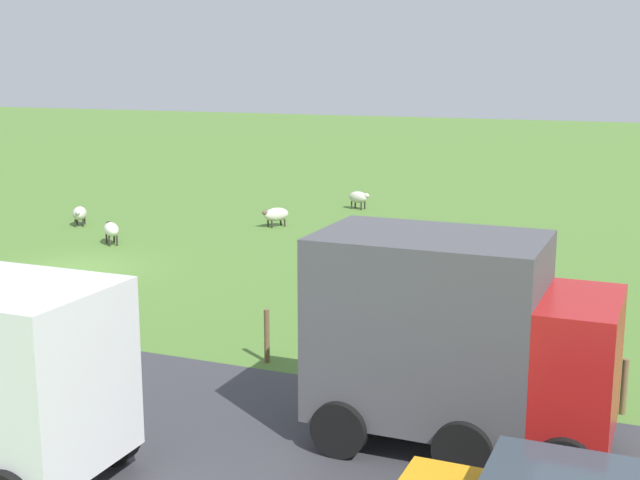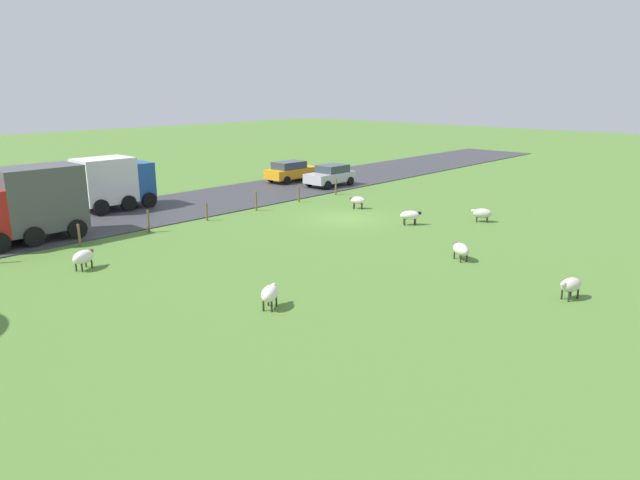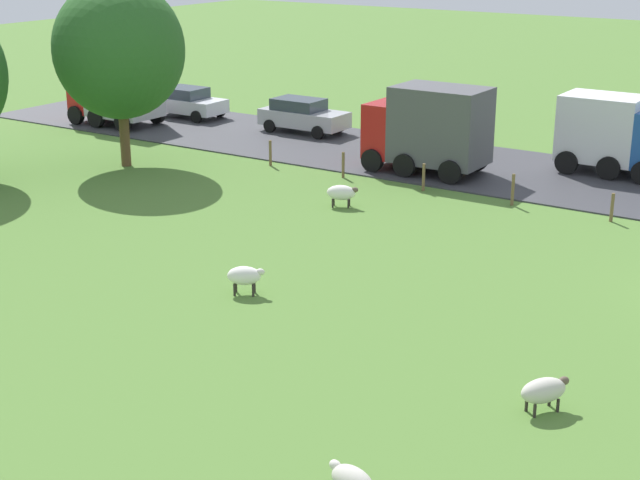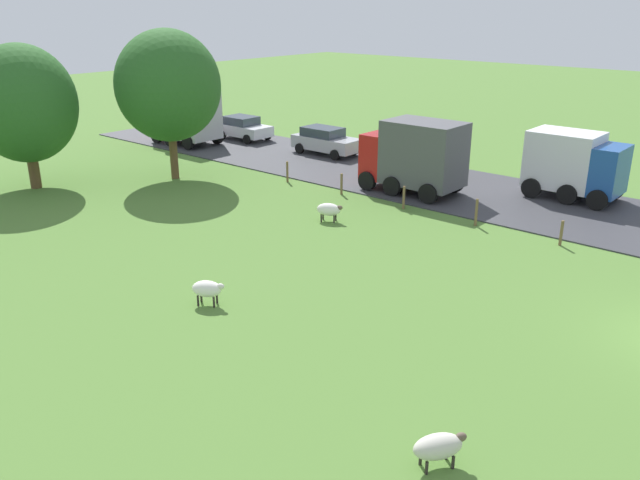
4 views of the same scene
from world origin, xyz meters
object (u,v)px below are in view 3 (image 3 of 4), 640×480
sheep_5 (245,276)px  truck_1 (430,127)px  tree_2 (119,50)px  car_4 (303,115)px  car_2 (189,102)px  car_0 (424,130)px  sheep_3 (544,390)px  truck_2 (117,87)px  sheep_6 (341,193)px  truck_0 (614,132)px

sheep_5 → truck_1: 15.38m
tree_2 → car_4: (9.75, -2.62, -4.05)m
tree_2 → car_2: tree_2 is taller
tree_2 → car_0: (9.85, -9.35, -4.06)m
car_0 → tree_2: bearing=136.5°
sheep_3 → car_2: 34.65m
truck_2 → car_4: 9.85m
sheep_5 → sheep_6: (8.94, 2.39, -0.01)m
sheep_5 → truck_1: truck_1 is taller
sheep_3 → truck_2: size_ratio=0.26×
sheep_5 → car_0: car_0 is taller
sheep_5 → car_0: 19.50m
sheep_3 → car_2: (20.69, 27.79, 0.38)m
sheep_3 → truck_0: bearing=13.6°
sheep_6 → truck_1: truck_1 is taller
car_4 → truck_2: bearing=111.7°
tree_2 → truck_0: size_ratio=1.79×
sheep_5 → tree_2: (9.19, 13.56, 4.42)m
truck_2 → car_2: size_ratio=1.19×
car_4 → car_0: bearing=-89.2°
truck_2 → car_2: 4.04m
sheep_5 → car_2: size_ratio=0.28×
truck_2 → car_0: bearing=-76.8°
truck_0 → car_4: size_ratio=1.00×
truck_1 → car_0: 4.57m
sheep_3 → car_4: size_ratio=0.27×
truck_0 → car_4: bearing=91.2°
car_0 → truck_1: bearing=-150.2°
tree_2 → truck_1: tree_2 is taller
truck_1 → truck_2: truck_2 is taller
sheep_5 → car_2: 26.17m
sheep_5 → truck_2: (15.32, 20.03, 1.42)m
sheep_6 → truck_2: truck_2 is taller
sheep_5 → car_2: bearing=44.2°
sheep_6 → truck_2: bearing=70.1°
tree_2 → car_2: (9.57, 4.68, -4.09)m
truck_0 → car_0: (-0.23, 8.66, -0.87)m
car_0 → car_2: size_ratio=1.01×
sheep_6 → car_2: bearing=58.2°
sheep_6 → car_4: size_ratio=0.27×
truck_0 → truck_2: size_ratio=0.95×
truck_2 → tree_2: bearing=-133.4°
sheep_3 → truck_1: (17.11, 11.55, 1.46)m
sheep_5 → tree_2: bearing=55.9°
sheep_3 → car_0: (20.97, 13.76, 0.41)m
truck_2 → car_4: size_ratio=1.05×
tree_2 → car_2: 11.41m
sheep_6 → sheep_5: bearing=-165.1°
sheep_3 → sheep_5: sheep_5 is taller
truck_0 → car_2: 22.71m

